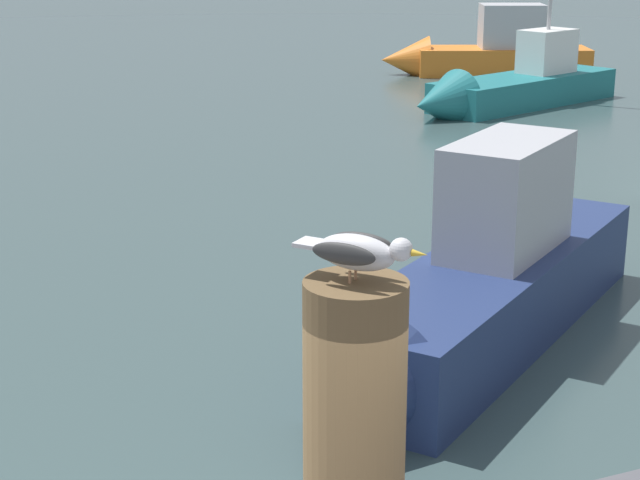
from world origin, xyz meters
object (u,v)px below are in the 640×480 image
Objects in this scene: boat_navy at (477,290)px; boat_teal at (505,88)px; seagull at (359,251)px; mooring_post at (354,450)px; boat_orange at (482,53)px.

boat_teal reaches higher than boat_navy.
mooring_post is at bearing 128.51° from seagull.
mooring_post is 0.61m from seagull.
boat_teal is (10.33, 15.07, -2.31)m from seagull.
boat_teal is (6.93, 10.29, -0.15)m from boat_navy.
seagull is 0.07× the size of boat_orange.
mooring_post reaches higher than boat_orange.
mooring_post is at bearing -125.51° from boat_navy.
boat_orange is at bearing 64.04° from boat_teal.
boat_navy is (3.41, 4.77, -1.56)m from mooring_post.
boat_teal reaches higher than mooring_post.
boat_teal is at bearing -115.96° from boat_orange.
boat_navy is at bearing -123.95° from boat_teal.
boat_orange is (12.39, 19.28, -1.59)m from mooring_post.
boat_navy is 17.06m from boat_orange.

